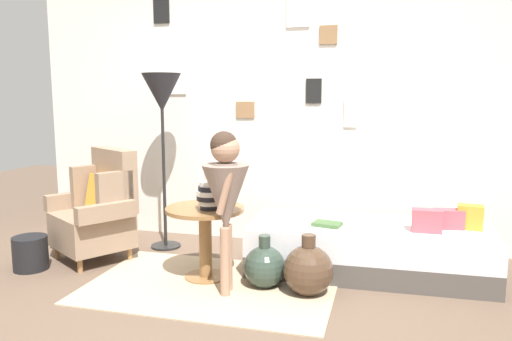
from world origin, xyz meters
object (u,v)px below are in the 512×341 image
at_px(demijohn_near, 264,266).
at_px(book_on_daybed, 327,224).
at_px(armchair, 99,210).
at_px(floor_lamp, 162,100).
at_px(daybed, 368,249).
at_px(magazine_basket, 30,253).
at_px(vase_striped, 210,194).
at_px(demijohn_far, 308,270).
at_px(side_table, 205,227).
at_px(person_child, 226,191).

bearing_deg(demijohn_near, book_on_daybed, 44.29).
distance_m(armchair, floor_lamp, 1.14).
height_order(daybed, magazine_basket, daybed).
xyz_separation_m(vase_striped, demijohn_far, (0.77, -0.06, -0.50)).
distance_m(armchair, demijohn_far, 1.97).
height_order(floor_lamp, demijohn_near, floor_lamp).
bearing_deg(side_table, vase_striped, -40.08).
xyz_separation_m(person_child, demijohn_far, (0.58, 0.14, -0.58)).
bearing_deg(magazine_basket, book_on_daybed, 12.60).
height_order(book_on_daybed, demijohn_far, demijohn_far).
height_order(side_table, demijohn_near, side_table).
relative_size(book_on_daybed, demijohn_far, 0.49).
height_order(vase_striped, book_on_daybed, vase_striped).
xyz_separation_m(vase_striped, demijohn_near, (0.43, -0.01, -0.53)).
height_order(floor_lamp, magazine_basket, floor_lamp).
height_order(armchair, book_on_daybed, armchair).
distance_m(floor_lamp, magazine_basket, 1.73).
height_order(floor_lamp, person_child, floor_lamp).
bearing_deg(demijohn_near, floor_lamp, 147.63).
bearing_deg(person_child, armchair, 160.24).
bearing_deg(demijohn_near, vase_striped, 178.80).
xyz_separation_m(side_table, book_on_daybed, (0.91, 0.35, -0.00)).
distance_m(floor_lamp, demijohn_near, 1.84).
height_order(side_table, vase_striped, vase_striped).
relative_size(daybed, person_child, 1.61).
bearing_deg(side_table, demijohn_far, -7.81).
height_order(daybed, demijohn_far, demijohn_far).
height_order(demijohn_near, magazine_basket, demijohn_near).
height_order(vase_striped, demijohn_far, vase_striped).
bearing_deg(book_on_daybed, vase_striped, -154.96).
relative_size(floor_lamp, demijohn_near, 4.08).
distance_m(side_table, demijohn_near, 0.56).
relative_size(armchair, demijohn_near, 2.41).
height_order(book_on_daybed, demijohn_near, book_on_daybed).
bearing_deg(magazine_basket, demijohn_far, 1.78).
bearing_deg(floor_lamp, magazine_basket, -133.47).
bearing_deg(demijohn_near, magazine_basket, -176.31).
relative_size(armchair, magazine_basket, 3.46).
xyz_separation_m(side_table, person_child, (0.26, -0.25, 0.35)).
distance_m(side_table, person_child, 0.50).
xyz_separation_m(vase_striped, magazine_basket, (-1.54, -0.14, -0.55)).
relative_size(floor_lamp, book_on_daybed, 7.45).
relative_size(armchair, side_table, 1.58).
relative_size(demijohn_near, magazine_basket, 1.43).
relative_size(side_table, magazine_basket, 2.19).
height_order(book_on_daybed, magazine_basket, book_on_daybed).
relative_size(daybed, book_on_daybed, 8.71).
height_order(person_child, book_on_daybed, person_child).
distance_m(armchair, book_on_daybed, 2.00).
xyz_separation_m(armchair, daybed, (2.32, 0.24, -0.24)).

